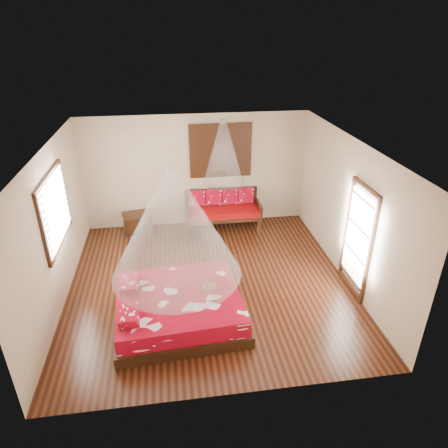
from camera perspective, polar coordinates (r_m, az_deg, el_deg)
The scene contains 10 objects.
room at distance 7.42m, azimuth -2.32°, elevation 0.58°, with size 5.54×5.54×2.84m.
bed at distance 7.15m, azimuth -6.56°, elevation -11.66°, with size 2.32×2.12×0.65m.
daybed at distance 10.00m, azimuth -0.19°, elevation 2.28°, with size 1.85×0.82×0.96m.
storage_chest at distance 10.14m, azimuth -12.22°, elevation 0.22°, with size 0.77×0.62×0.48m.
shutter_panel at distance 9.83m, azimuth -0.48°, elevation 10.41°, with size 1.52×0.06×1.32m.
window_left at distance 7.73m, azimuth -22.94°, elevation 1.90°, with size 0.10×1.74×1.34m.
glazed_door at distance 7.79m, azimuth 18.52°, elevation -2.30°, with size 0.08×1.02×2.16m.
wine_tray at distance 7.11m, azimuth -2.17°, elevation -8.64°, with size 0.27×0.27×0.22m.
mosquito_net_main at distance 6.29m, azimuth -7.13°, elevation -0.16°, with size 2.14×2.14×1.80m, color white.
mosquito_net_daybed at distance 9.36m, azimuth -0.09°, elevation 10.20°, with size 0.97×0.97×1.50m, color white.
Camera 1 is at (-0.66, -6.62, 4.69)m, focal length 32.00 mm.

